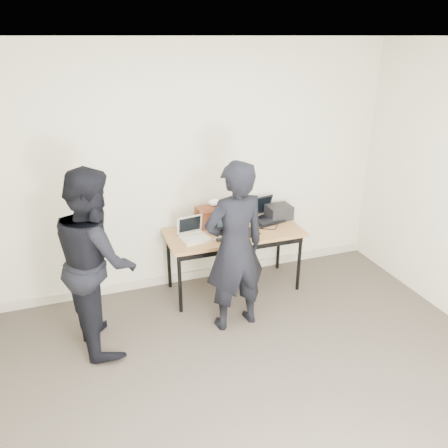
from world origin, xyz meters
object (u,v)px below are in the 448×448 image
desk (234,237)px  laptop_right (264,215)px  person_observer (96,260)px  person_typist (235,248)px  laptop_center (236,227)px  leather_satchel (212,216)px  laptop_beige (194,235)px  equipment_box (279,212)px

desk → laptop_right: bearing=25.1°
desk → person_observer: 1.57m
person_typist → laptop_right: bearing=-136.1°
person_typist → person_observer: person_observer is taller
laptop_center → laptop_right: bearing=11.1°
leather_satchel → person_typist: person_typist is taller
laptop_beige → leather_satchel: bearing=32.8°
laptop_center → person_observer: (-1.50, -0.43, 0.07)m
laptop_right → leather_satchel: (-0.63, 0.02, 0.07)m
laptop_center → equipment_box: bearing=2.8°
laptop_center → person_observer: 1.56m
laptop_beige → equipment_box: bearing=2.8°
laptop_beige → equipment_box: 1.12m
laptop_beige → person_observer: person_observer is taller
leather_satchel → person_observer: 1.47m
equipment_box → person_typist: size_ratio=0.16×
laptop_beige → person_observer: bearing=-165.8°
laptop_center → laptop_right: (0.44, 0.23, -0.01)m
laptop_beige → person_typist: 0.65m
laptop_center → laptop_beige: bearing=164.4°
laptop_center → desk: bearing=94.5°
desk → laptop_center: size_ratio=3.33×
laptop_center → leather_satchel: laptop_center is taller
laptop_beige → laptop_center: 0.48m
leather_satchel → equipment_box: leather_satchel is taller
laptop_beige → leather_satchel: leather_satchel is taller
laptop_right → equipment_box: laptop_right is taller
laptop_beige → person_observer: (-1.02, -0.42, 0.09)m
laptop_center → leather_satchel: size_ratio=1.22×
person_typist → leather_satchel: bearing=-100.2°
equipment_box → leather_satchel: bearing=177.5°
laptop_right → leather_satchel: size_ratio=1.14×
laptop_right → person_observer: bearing=-174.8°
laptop_beige → leather_satchel: (0.29, 0.25, 0.08)m
laptop_beige → equipment_box: (1.10, 0.22, 0.03)m
laptop_right → person_typist: (-0.68, -0.83, 0.08)m
laptop_beige → leather_satchel: 0.39m
desk → leather_satchel: size_ratio=4.07×
laptop_center → person_typist: person_typist is taller
laptop_right → leather_satchel: laptop_right is taller
laptop_right → person_typist: size_ratio=0.25×
leather_satchel → laptop_right: bearing=-5.6°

